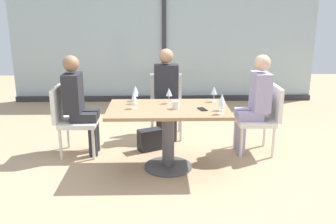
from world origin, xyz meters
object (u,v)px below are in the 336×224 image
Objects in this scene: dining_table_main at (168,124)px; person_far_left at (78,101)px; person_near_window at (166,89)px; wine_glass_1 at (222,102)px; wine_glass_3 at (134,97)px; cell_phone_on_table at (202,109)px; wine_glass_4 at (169,92)px; wine_glass_0 at (214,91)px; wine_glass_2 at (135,93)px; coffee_cup at (176,105)px; chair_far_right at (263,115)px; handbag_0 at (150,140)px; chair_near_window at (166,101)px; wine_glass_6 at (222,98)px; wine_glass_5 at (135,90)px; person_far_right at (255,100)px; chair_far_left at (71,116)px.

dining_table_main is 1.21m from person_far_left.
person_near_window is 6.81× the size of wine_glass_1.
wine_glass_3 is 0.77m from cell_phone_on_table.
wine_glass_4 is at bearing 139.63° from wine_glass_1.
wine_glass_0 and wine_glass_3 have the same top height.
cell_phone_on_table is (0.76, -0.28, -0.13)m from wine_glass_2.
wine_glass_1 is 2.06× the size of coffee_cup.
cell_phone_on_table is (1.48, -0.55, 0.03)m from person_far_left.
cell_phone_on_table is at bearing -146.54° from chair_far_right.
wine_glass_0 is 0.62× the size of handbag_0.
wine_glass_3 is 0.62× the size of handbag_0.
wine_glass_4 reaches higher than chair_near_window.
wine_glass_0 is at bearing -6.98° from person_far_left.
chair_near_window is at bearing 149.32° from chair_far_right.
chair_far_right is 4.70× the size of wine_glass_6.
wine_glass_5 and wine_glass_6 have the same top height.
person_far_right is at bearing 53.09° from wine_glass_1.
person_far_left is 6.81× the size of wine_glass_4.
chair_near_window is at bearing 146.89° from person_far_right.
chair_near_window is 0.23m from person_near_window.
person_near_window is (-0.00, -0.11, 0.20)m from chair_near_window.
wine_glass_2 is at bearing 152.68° from coffee_cup.
person_far_right is 6.81× the size of wine_glass_1.
person_near_window is at bearing 151.06° from person_far_right.
wine_glass_3 is at bearing -176.20° from dining_table_main.
dining_table_main is 1.56× the size of chair_far_left.
cell_phone_on_table is at bearing -19.21° from chair_far_left.
coffee_cup is (-0.47, 0.21, -0.09)m from wine_glass_1.
wine_glass_4 is 0.85m from handbag_0.
wine_glass_5 is at bearing -10.74° from person_far_left.
wine_glass_4 is (1.12, -0.27, 0.16)m from person_far_left.
wine_glass_4 is 1.00× the size of wine_glass_5.
chair_far_right is at bearing 42.80° from wine_glass_6.
wine_glass_5 reaches higher than dining_table_main.
wine_glass_2 and wine_glass_6 have the same top height.
wine_glass_0 is at bearing -6.55° from chair_far_left.
wine_glass_6 reaches higher than chair_near_window.
wine_glass_2 is at bearing 162.23° from wine_glass_6.
cell_phone_on_table is 1.07m from handbag_0.
wine_glass_3 is 0.94m from handbag_0.
wine_glass_1 and wine_glass_2 have the same top height.
wine_glass_6 is (0.57, -0.31, 0.00)m from wine_glass_4.
person_near_window is (1.21, 0.61, 0.20)m from chair_far_left.
wine_glass_2 is at bearing 153.35° from dining_table_main.
wine_glass_6 is 1.28m from handbag_0.
wine_glass_0 is 0.54m from wine_glass_4.
wine_glass_0 is 0.53m from wine_glass_1.
chair_near_window is 2.90× the size of handbag_0.
dining_table_main is at bearing 149.68° from coffee_cup.
person_far_left reaches higher than wine_glass_1.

